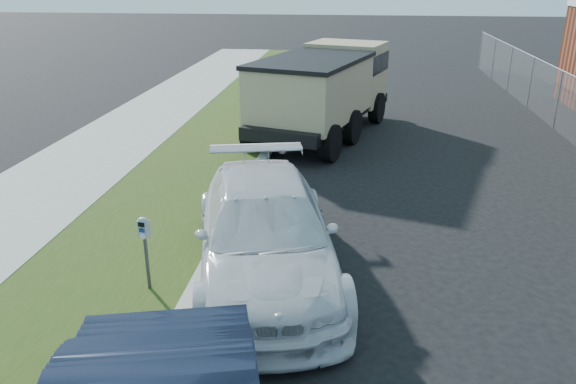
# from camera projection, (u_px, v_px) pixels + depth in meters

# --- Properties ---
(ground) EXTENTS (120.00, 120.00, 0.00)m
(ground) POSITION_uv_depth(u_px,v_px,m) (366.00, 275.00, 9.16)
(ground) COLOR black
(ground) RESTS_ON ground
(streetside) EXTENTS (6.12, 50.00, 0.15)m
(streetside) POSITION_uv_depth(u_px,v_px,m) (94.00, 208.00, 11.59)
(streetside) COLOR gray
(streetside) RESTS_ON ground
(parking_meter) EXTENTS (0.18, 0.14, 1.19)m
(parking_meter) POSITION_uv_depth(u_px,v_px,m) (145.00, 238.00, 8.23)
(parking_meter) COLOR #3F4247
(parking_meter) RESTS_ON ground
(white_wagon) EXTENTS (3.24, 5.59, 1.52)m
(white_wagon) POSITION_uv_depth(u_px,v_px,m) (267.00, 231.00, 8.94)
(white_wagon) COLOR silver
(white_wagon) RESTS_ON ground
(dump_truck) EXTENTS (4.14, 6.79, 2.50)m
(dump_truck) POSITION_uv_depth(u_px,v_px,m) (325.00, 87.00, 16.77)
(dump_truck) COLOR black
(dump_truck) RESTS_ON ground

